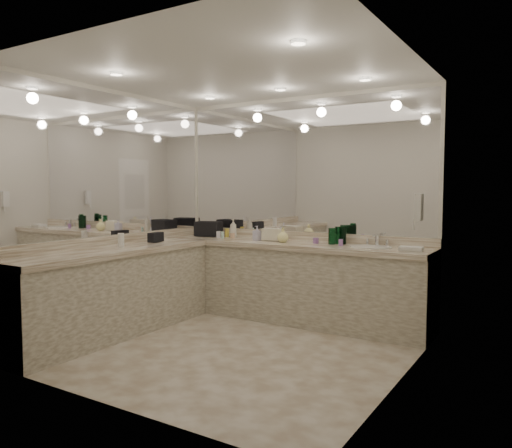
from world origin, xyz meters
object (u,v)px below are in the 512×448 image
Objects in this scene: sink at (371,248)px; wall_phone at (419,207)px; soap_bottle_a at (233,228)px; cream_cosmetic_case at (273,235)px; black_toiletry_bag at (209,229)px; soap_bottle_c at (283,235)px; soap_bottle_b at (257,233)px; hand_towel at (411,249)px.

wall_phone reaches higher than sink.
wall_phone is at bearing -13.92° from soap_bottle_a.
soap_bottle_a is at bearing 176.89° from sink.
wall_phone is at bearing -27.65° from cream_cosmetic_case.
black_toiletry_bag is 0.35m from soap_bottle_a.
black_toiletry_bag is at bearing 168.77° from wall_phone.
soap_bottle_c is (1.14, -0.10, -0.01)m from black_toiletry_bag.
soap_bottle_b reaches higher than cream_cosmetic_case.
soap_bottle_a is 0.80m from soap_bottle_c.
sink is 0.44m from hand_towel.
sink is 2.51× the size of soap_bottle_b.
wall_phone is 1.37× the size of soap_bottle_b.
soap_bottle_a reaches higher than hand_towel.
black_toiletry_bag is 1.38× the size of soap_bottle_a.
black_toiletry_bag is (-2.16, 0.05, 0.10)m from sink.
sink is at bearing 2.94° from soap_bottle_c.
soap_bottle_a reaches higher than soap_bottle_c.
wall_phone is 2.51m from soap_bottle_a.
soap_bottle_b is at bearing -17.78° from soap_bottle_a.
sink is at bearing -1.30° from black_toiletry_bag.
wall_phone is at bearing -39.57° from sink.
black_toiletry_bag is 0.96m from cream_cosmetic_case.
hand_towel is (0.43, -0.06, 0.02)m from sink.
wall_phone is 1.72m from soap_bottle_c.
hand_towel is at bearing -2.30° from black_toiletry_bag.
hand_towel is (1.64, -0.09, -0.05)m from cream_cosmetic_case.
soap_bottle_a is (-2.24, 0.15, 0.10)m from hand_towel.
soap_bottle_a reaches higher than black_toiletry_bag.
wall_phone is 1.07× the size of hand_towel.
sink is 1.03m from soap_bottle_c.
wall_phone is 1.03× the size of cream_cosmetic_case.
wall_phone is (0.61, -0.50, 0.46)m from sink.
sink is 1.37× the size of black_toiletry_bag.
soap_bottle_a is 1.38× the size of soap_bottle_c.
hand_towel is 2.25m from soap_bottle_a.
cream_cosmetic_case reaches higher than hand_towel.
sink is 2.60× the size of soap_bottle_c.
wall_phone reaches higher than soap_bottle_b.
sink is at bearing 1.74° from soap_bottle_b.
soap_bottle_a is 1.33× the size of soap_bottle_b.
hand_towel is at bearing -14.37° from cream_cosmetic_case.
wall_phone reaches higher than hand_towel.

